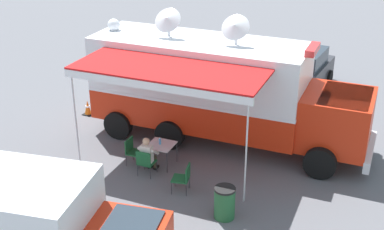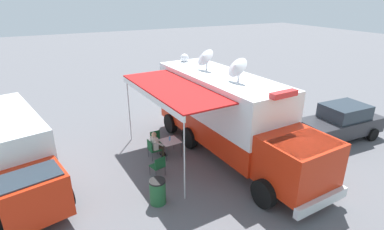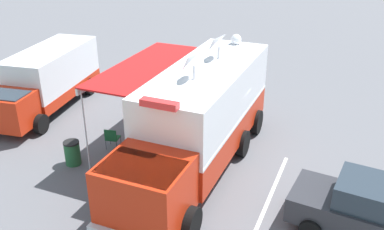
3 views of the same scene
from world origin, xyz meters
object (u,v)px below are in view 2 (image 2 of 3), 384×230
(command_truck, at_px, (228,113))
(water_bottle, at_px, (170,138))
(folding_table, at_px, (170,142))
(seated_responder, at_px, (156,144))
(folding_chair_at_table, at_px, (152,148))
(folding_chair_spare_by_truck, at_px, (159,165))
(car_behind_truck, at_px, (341,122))
(trash_bin, at_px, (158,192))
(folding_chair_beside_table, at_px, (156,139))
(traffic_cone, at_px, (174,110))
(support_truck, at_px, (12,152))

(command_truck, xyz_separation_m, water_bottle, (2.41, -0.95, -1.11))
(folding_table, bearing_deg, seated_responder, -10.71)
(folding_table, height_order, folding_chair_at_table, folding_chair_at_table)
(folding_chair_at_table, distance_m, seated_responder, 0.23)
(command_truck, xyz_separation_m, seated_responder, (3.03, -1.03, -1.30))
(folding_chair_spare_by_truck, xyz_separation_m, car_behind_truck, (-9.37, 0.88, 0.37))
(trash_bin, bearing_deg, folding_chair_beside_table, -110.10)
(folding_chair_spare_by_truck, distance_m, traffic_cone, 6.64)
(folding_chair_spare_by_truck, relative_size, car_behind_truck, 0.20)
(water_bottle, height_order, seated_responder, seated_responder)
(seated_responder, height_order, traffic_cone, seated_responder)
(folding_chair_beside_table, relative_size, seated_responder, 0.70)
(water_bottle, bearing_deg, seated_responder, -7.08)
(folding_chair_beside_table, distance_m, traffic_cone, 4.39)
(folding_chair_at_table, bearing_deg, folding_chair_spare_by_truck, 79.24)
(folding_chair_at_table, relative_size, trash_bin, 0.96)
(seated_responder, height_order, car_behind_truck, car_behind_truck)
(traffic_cone, distance_m, car_behind_truck, 9.09)
(folding_chair_beside_table, xyz_separation_m, folding_chair_spare_by_truck, (0.74, 2.20, 0.00))
(command_truck, xyz_separation_m, car_behind_truck, (-5.88, 1.31, -1.07))
(folding_table, bearing_deg, traffic_cone, -115.78)
(folding_chair_spare_by_truck, bearing_deg, seated_responder, -107.61)
(traffic_cone, bearing_deg, car_behind_truck, 132.61)
(traffic_cone, relative_size, support_truck, 0.08)
(folding_chair_beside_table, bearing_deg, folding_chair_spare_by_truck, 71.47)
(command_truck, relative_size, traffic_cone, 16.59)
(folding_chair_spare_by_truck, bearing_deg, trash_bin, 67.71)
(folding_chair_spare_by_truck, distance_m, car_behind_truck, 9.42)
(folding_chair_spare_by_truck, xyz_separation_m, support_truck, (4.97, -1.97, 0.87))
(command_truck, distance_m, folding_chair_spare_by_truck, 3.80)
(folding_chair_at_table, relative_size, folding_chair_spare_by_truck, 1.00)
(folding_table, bearing_deg, folding_chair_beside_table, -68.25)
(folding_chair_beside_table, height_order, seated_responder, seated_responder)
(command_truck, relative_size, car_behind_truck, 2.26)
(traffic_cone, bearing_deg, folding_chair_at_table, 55.85)
(command_truck, xyz_separation_m, folding_chair_at_table, (3.21, -1.01, -1.43))
(water_bottle, distance_m, support_truck, 6.10)
(water_bottle, distance_m, car_behind_truck, 8.59)
(seated_responder, bearing_deg, water_bottle, 172.92)
(folding_chair_beside_table, height_order, folding_chair_spare_by_truck, same)
(folding_table, height_order, folding_chair_spare_by_truck, folding_chair_spare_by_truck)
(water_bottle, xyz_separation_m, trash_bin, (1.71, 2.92, -0.38))
(seated_responder, distance_m, support_truck, 5.50)
(trash_bin, relative_size, traffic_cone, 1.57)
(command_truck, height_order, support_truck, command_truck)
(trash_bin, bearing_deg, command_truck, -154.39)
(support_truck, bearing_deg, traffic_cone, -154.91)
(command_truck, relative_size, trash_bin, 10.57)
(folding_table, height_order, seated_responder, seated_responder)
(trash_bin, relative_size, support_truck, 0.13)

